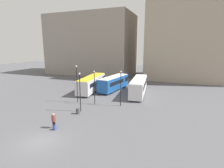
{
  "coord_description": "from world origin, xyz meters",
  "views": [
    {
      "loc": [
        12.33,
        -12.13,
        9.16
      ],
      "look_at": [
        0.93,
        17.13,
        2.57
      ],
      "focal_mm": 28.0,
      "sensor_mm": 36.0,
      "label": 1
    }
  ],
  "objects_px": {
    "lamp_post_3": "(94,85)",
    "trash_bin": "(78,111)",
    "bus_1": "(114,83)",
    "bus_0": "(92,83)",
    "lamp_post_2": "(80,89)",
    "traveler": "(54,119)",
    "suitcase": "(55,128)",
    "lamp_post_0": "(121,86)",
    "lamp_post_1": "(77,81)",
    "bus_2": "(139,86)"
  },
  "relations": [
    {
      "from": "lamp_post_2",
      "to": "lamp_post_0",
      "type": "bearing_deg",
      "value": 44.01
    },
    {
      "from": "lamp_post_1",
      "to": "trash_bin",
      "type": "distance_m",
      "value": 6.45
    },
    {
      "from": "lamp_post_0",
      "to": "lamp_post_2",
      "type": "distance_m",
      "value": 6.44
    },
    {
      "from": "bus_1",
      "to": "lamp_post_3",
      "type": "xyz_separation_m",
      "value": [
        0.51,
        -10.35,
        1.63
      ]
    },
    {
      "from": "lamp_post_0",
      "to": "lamp_post_2",
      "type": "bearing_deg",
      "value": -135.99
    },
    {
      "from": "bus_1",
      "to": "bus_2",
      "type": "relative_size",
      "value": 0.87
    },
    {
      "from": "lamp_post_2",
      "to": "trash_bin",
      "type": "height_order",
      "value": "lamp_post_2"
    },
    {
      "from": "lamp_post_0",
      "to": "trash_bin",
      "type": "xyz_separation_m",
      "value": [
        -4.49,
        -5.46,
        -2.9
      ]
    },
    {
      "from": "traveler",
      "to": "trash_bin",
      "type": "height_order",
      "value": "traveler"
    },
    {
      "from": "bus_0",
      "to": "suitcase",
      "type": "bearing_deg",
      "value": -173.87
    },
    {
      "from": "bus_1",
      "to": "bus_2",
      "type": "bearing_deg",
      "value": -97.54
    },
    {
      "from": "traveler",
      "to": "lamp_post_3",
      "type": "relative_size",
      "value": 0.32
    },
    {
      "from": "suitcase",
      "to": "trash_bin",
      "type": "distance_m",
      "value": 5.18
    },
    {
      "from": "bus_0",
      "to": "lamp_post_2",
      "type": "relative_size",
      "value": 2.11
    },
    {
      "from": "lamp_post_3",
      "to": "trash_bin",
      "type": "height_order",
      "value": "lamp_post_3"
    },
    {
      "from": "lamp_post_3",
      "to": "trash_bin",
      "type": "distance_m",
      "value": 5.56
    },
    {
      "from": "bus_0",
      "to": "traveler",
      "type": "bearing_deg",
      "value": -174.68
    },
    {
      "from": "bus_0",
      "to": "bus_1",
      "type": "bearing_deg",
      "value": -69.79
    },
    {
      "from": "suitcase",
      "to": "bus_0",
      "type": "bearing_deg",
      "value": -1.17
    },
    {
      "from": "lamp_post_3",
      "to": "traveler",
      "type": "bearing_deg",
      "value": -92.59
    },
    {
      "from": "traveler",
      "to": "lamp_post_3",
      "type": "xyz_separation_m",
      "value": [
        0.43,
        9.58,
        2.2
      ]
    },
    {
      "from": "bus_1",
      "to": "lamp_post_3",
      "type": "height_order",
      "value": "lamp_post_3"
    },
    {
      "from": "bus_1",
      "to": "trash_bin",
      "type": "height_order",
      "value": "bus_1"
    },
    {
      "from": "lamp_post_2",
      "to": "trash_bin",
      "type": "xyz_separation_m",
      "value": [
        0.14,
        -0.99,
        -2.93
      ]
    },
    {
      "from": "lamp_post_0",
      "to": "bus_0",
      "type": "bearing_deg",
      "value": 140.52
    },
    {
      "from": "bus_0",
      "to": "lamp_post_2",
      "type": "xyz_separation_m",
      "value": [
        4.33,
        -11.85,
        1.66
      ]
    },
    {
      "from": "traveler",
      "to": "lamp_post_2",
      "type": "height_order",
      "value": "lamp_post_2"
    },
    {
      "from": "bus_1",
      "to": "lamp_post_2",
      "type": "bearing_deg",
      "value": -172.52
    },
    {
      "from": "suitcase",
      "to": "lamp_post_0",
      "type": "xyz_separation_m",
      "value": [
        4.32,
        10.63,
        3.05
      ]
    },
    {
      "from": "bus_0",
      "to": "bus_2",
      "type": "relative_size",
      "value": 1.03
    },
    {
      "from": "lamp_post_3",
      "to": "trash_bin",
      "type": "xyz_separation_m",
      "value": [
        -0.24,
        -4.77,
        -2.84
      ]
    },
    {
      "from": "suitcase",
      "to": "lamp_post_2",
      "type": "bearing_deg",
      "value": -12.73
    },
    {
      "from": "suitcase",
      "to": "traveler",
      "type": "bearing_deg",
      "value": 28.94
    },
    {
      "from": "bus_1",
      "to": "trash_bin",
      "type": "distance_m",
      "value": 15.17
    },
    {
      "from": "bus_0",
      "to": "lamp_post_1",
      "type": "height_order",
      "value": "lamp_post_1"
    },
    {
      "from": "traveler",
      "to": "bus_1",
      "type": "bearing_deg",
      "value": -15.38
    },
    {
      "from": "suitcase",
      "to": "lamp_post_3",
      "type": "distance_m",
      "value": 10.39
    },
    {
      "from": "trash_bin",
      "to": "traveler",
      "type": "bearing_deg",
      "value": -92.31
    },
    {
      "from": "suitcase",
      "to": "lamp_post_0",
      "type": "relative_size",
      "value": 0.14
    },
    {
      "from": "bus_2",
      "to": "lamp_post_0",
      "type": "xyz_separation_m",
      "value": [
        -1.07,
        -8.15,
        1.59
      ]
    },
    {
      "from": "bus_0",
      "to": "lamp_post_3",
      "type": "xyz_separation_m",
      "value": [
        4.71,
        -8.07,
        1.57
      ]
    },
    {
      "from": "bus_0",
      "to": "lamp_post_1",
      "type": "bearing_deg",
      "value": -178.14
    },
    {
      "from": "lamp_post_1",
      "to": "trash_bin",
      "type": "height_order",
      "value": "lamp_post_1"
    },
    {
      "from": "bus_2",
      "to": "trash_bin",
      "type": "distance_m",
      "value": 14.76
    },
    {
      "from": "bus_2",
      "to": "lamp_post_2",
      "type": "distance_m",
      "value": 13.95
    },
    {
      "from": "bus_0",
      "to": "bus_1",
      "type": "height_order",
      "value": "bus_0"
    },
    {
      "from": "lamp_post_0",
      "to": "lamp_post_1",
      "type": "distance_m",
      "value": 7.54
    },
    {
      "from": "lamp_post_0",
      "to": "lamp_post_2",
      "type": "xyz_separation_m",
      "value": [
        -4.63,
        -4.47,
        0.03
      ]
    },
    {
      "from": "suitcase",
      "to": "lamp_post_2",
      "type": "relative_size",
      "value": 0.14
    },
    {
      "from": "lamp_post_1",
      "to": "lamp_post_2",
      "type": "bearing_deg",
      "value": -52.38
    }
  ]
}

